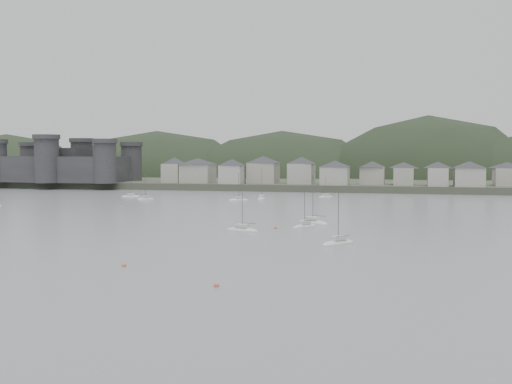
# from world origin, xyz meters

# --- Properties ---
(ground) EXTENTS (900.00, 900.00, 0.00)m
(ground) POSITION_xyz_m (0.00, 0.00, 0.00)
(ground) COLOR slate
(ground) RESTS_ON ground
(far_shore_land) EXTENTS (900.00, 250.00, 3.00)m
(far_shore_land) POSITION_xyz_m (0.00, 295.00, 1.50)
(far_shore_land) COLOR #383D2D
(far_shore_land) RESTS_ON ground
(forested_ridge) EXTENTS (851.55, 103.94, 102.57)m
(forested_ridge) POSITION_xyz_m (4.83, 269.40, -11.28)
(forested_ridge) COLOR black
(forested_ridge) RESTS_ON ground
(castle) EXTENTS (66.00, 43.00, 20.00)m
(castle) POSITION_xyz_m (-120.00, 179.80, 10.96)
(castle) COLOR #303032
(castle) RESTS_ON far_shore_land
(waterfront_town) EXTENTS (451.48, 28.46, 12.92)m
(waterfront_town) POSITION_xyz_m (50.59, 183.34, 8.66)
(waterfront_town) COLOR #99978C
(waterfront_town) RESTS_ON far_shore_land
(moored_fleet) EXTENTS (250.72, 169.14, 12.47)m
(moored_fleet) POSITION_xyz_m (-13.77, 67.10, 0.18)
(moored_fleet) COLOR silver
(moored_fleet) RESTS_ON ground
(mooring_buoys) EXTENTS (179.92, 115.60, 0.70)m
(mooring_buoys) POSITION_xyz_m (-3.15, 28.87, 0.15)
(mooring_buoys) COLOR #C96A43
(mooring_buoys) RESTS_ON ground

